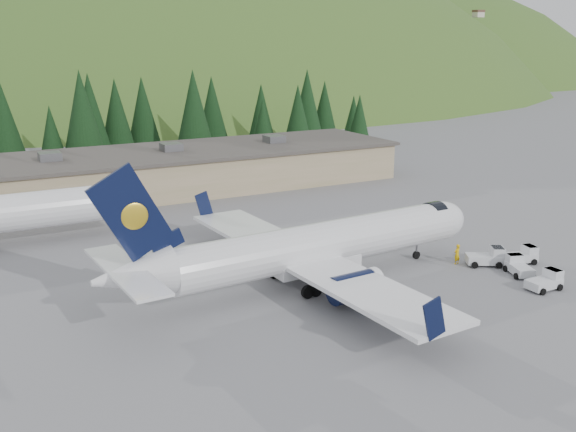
# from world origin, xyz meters

# --- Properties ---
(ground) EXTENTS (600.00, 600.00, 0.00)m
(ground) POSITION_xyz_m (0.00, 0.00, 0.00)
(ground) COLOR slate
(airliner) EXTENTS (33.91, 31.81, 11.26)m
(airliner) POSITION_xyz_m (-0.99, -0.06, 3.00)
(airliner) COLOR white
(airliner) RESTS_ON ground
(baggage_tug_a) EXTENTS (2.88, 1.76, 1.53)m
(baggage_tug_a) POSITION_xyz_m (14.47, -9.91, 0.68)
(baggage_tug_a) COLOR silver
(baggage_tug_a) RESTS_ON ground
(baggage_tug_b) EXTENTS (3.11, 2.23, 1.53)m
(baggage_tug_b) POSITION_xyz_m (17.65, -4.63, 0.69)
(baggage_tug_b) COLOR silver
(baggage_tug_b) RESTS_ON ground
(baggage_tug_c) EXTENTS (2.40, 3.10, 1.49)m
(baggage_tug_c) POSITION_xyz_m (15.19, -6.40, 0.67)
(baggage_tug_c) COLOR silver
(baggage_tug_c) RESTS_ON ground
(terminal_building) EXTENTS (71.00, 17.00, 6.10)m
(terminal_building) POSITION_xyz_m (-5.01, 38.00, 2.62)
(terminal_building) COLOR #978A5F
(terminal_building) RESTS_ON ground
(baggage_tug_d) EXTENTS (3.47, 2.95, 1.66)m
(baggage_tug_d) POSITION_xyz_m (14.55, -3.65, 0.74)
(baggage_tug_d) COLOR silver
(baggage_tug_d) RESTS_ON ground
(ramp_worker) EXTENTS (0.72, 0.54, 1.79)m
(ramp_worker) POSITION_xyz_m (12.39, -2.11, 0.90)
(ramp_worker) COLOR #DEA906
(ramp_worker) RESTS_ON ground
(tree_line) EXTENTS (111.57, 19.67, 14.48)m
(tree_line) POSITION_xyz_m (-14.95, 59.73, 7.87)
(tree_line) COLOR black
(tree_line) RESTS_ON ground
(hills) EXTENTS (614.00, 330.00, 300.00)m
(hills) POSITION_xyz_m (53.34, 207.38, -82.80)
(hills) COLOR #396024
(hills) RESTS_ON ground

